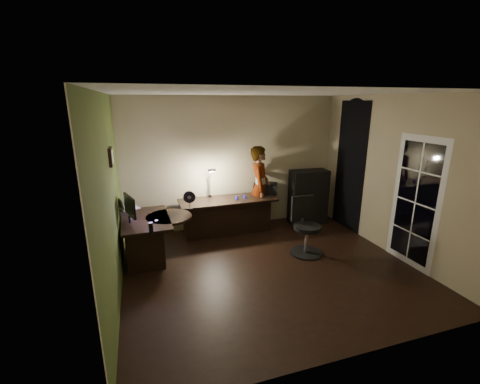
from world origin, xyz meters
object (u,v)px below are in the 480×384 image
object	(u,v)px
monitor	(129,214)
person	(260,188)
desk_right	(228,216)
cabinet	(308,197)
desk_left	(147,238)
office_chair	(307,227)

from	to	relation	value
monitor	person	xyz separation A→B (m)	(2.56, 0.88, -0.01)
desk_right	cabinet	world-z (taller)	cabinet
desk_left	desk_right	size ratio (longest dim) A/B	0.65
desk_right	office_chair	size ratio (longest dim) A/B	1.92
desk_left	person	xyz separation A→B (m)	(2.32, 0.75, 0.50)
desk_right	monitor	size ratio (longest dim) A/B	3.76
desk_right	desk_left	bearing A→B (deg)	-158.94
cabinet	monitor	size ratio (longest dim) A/B	2.32
desk_right	cabinet	size ratio (longest dim) A/B	1.62
cabinet	person	distance (m)	1.12
desk_right	cabinet	xyz separation A→B (m)	(1.81, 0.02, 0.23)
office_chair	person	distance (m)	1.52
cabinet	office_chair	bearing A→B (deg)	-116.29
person	office_chair	bearing A→B (deg)	-143.25
monitor	office_chair	size ratio (longest dim) A/B	0.51
desk_right	monitor	world-z (taller)	monitor
cabinet	monitor	bearing A→B (deg)	-164.76
person	desk_left	bearing A→B (deg)	131.67
desk_left	cabinet	size ratio (longest dim) A/B	1.05
monitor	person	bearing A→B (deg)	2.18
cabinet	desk_right	bearing A→B (deg)	-176.10
desk_right	monitor	bearing A→B (deg)	-158.03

